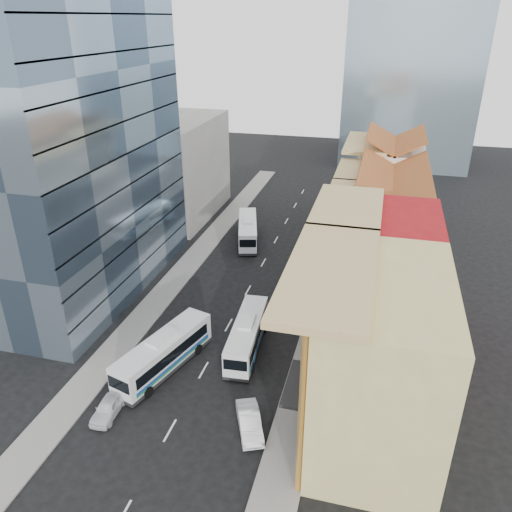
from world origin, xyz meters
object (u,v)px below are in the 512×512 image
(shophouse_tan, at_px, (381,360))
(sedan_left, at_px, (108,407))
(sedan_right, at_px, (250,422))
(office_tower, at_px, (71,150))
(bus_right, at_px, (247,334))
(bus_left_near, at_px, (164,352))
(bus_left_far, at_px, (248,230))

(shophouse_tan, bearing_deg, sedan_left, -169.33)
(sedan_right, bearing_deg, sedan_left, 162.49)
(office_tower, height_order, bus_right, office_tower)
(bus_left_near, xyz_separation_m, sedan_right, (8.70, -4.86, -0.94))
(shophouse_tan, height_order, office_tower, office_tower)
(bus_left_near, xyz_separation_m, sedan_left, (-1.84, -5.98, -0.99))
(bus_right, bearing_deg, sedan_left, -130.96)
(bus_left_far, bearing_deg, sedan_left, -108.22)
(bus_left_near, relative_size, bus_right, 1.08)
(shophouse_tan, relative_size, bus_left_far, 1.40)
(shophouse_tan, relative_size, sedan_right, 3.25)
(sedan_left, bearing_deg, office_tower, 121.41)
(bus_right, distance_m, sedan_left, 13.02)
(bus_right, height_order, sedan_left, bus_right)
(bus_left_far, relative_size, bus_right, 1.04)
(bus_left_far, height_order, sedan_right, bus_left_far)
(bus_left_near, relative_size, bus_left_far, 1.03)
(bus_left_near, xyz_separation_m, bus_left_far, (-0.32, 27.28, -0.05))
(shophouse_tan, height_order, bus_right, shophouse_tan)
(office_tower, bearing_deg, bus_left_far, 49.30)
(shophouse_tan, relative_size, office_tower, 0.47)
(bus_left_far, bearing_deg, sedan_right, -89.92)
(office_tower, relative_size, sedan_right, 6.96)
(shophouse_tan, distance_m, office_tower, 35.19)
(shophouse_tan, height_order, bus_left_far, shophouse_tan)
(bus_left_far, height_order, sedan_left, bus_left_far)
(bus_left_far, relative_size, sedan_left, 2.57)
(office_tower, height_order, sedan_right, office_tower)
(bus_right, xyz_separation_m, sedan_right, (2.75, -9.27, -0.82))
(bus_left_far, xyz_separation_m, bus_right, (6.27, -22.86, -0.07))
(shophouse_tan, distance_m, bus_left_near, 17.90)
(bus_left_near, relative_size, sedan_left, 2.65)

